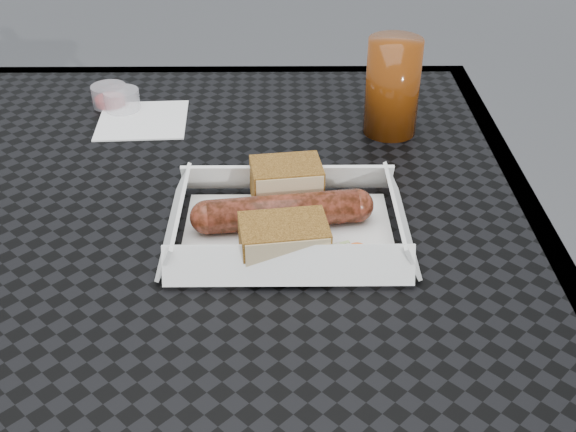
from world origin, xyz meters
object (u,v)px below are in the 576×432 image
Objects in this scene: drink_glass at (392,87)px; food_tray at (288,233)px; patio_table at (194,250)px; bratwurst at (283,211)px.

food_tray is at bearing -119.52° from drink_glass.
drink_glass is at bearing 60.48° from food_tray.
drink_glass reaches higher than patio_table.
bratwurst is 1.53× the size of drink_glass.
drink_glass is (0.25, 0.16, 0.14)m from patio_table.
bratwurst is 0.28m from drink_glass.
food_tray reaches higher than patio_table.
bratwurst is at bearing -121.61° from drink_glass.
drink_glass is at bearing 58.39° from bratwurst.
drink_glass reaches higher than bratwurst.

